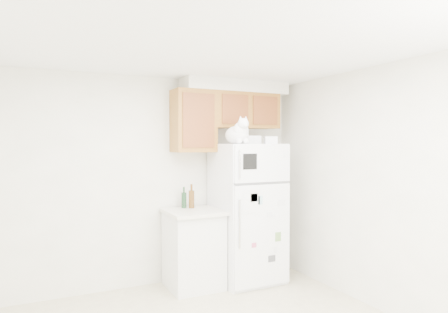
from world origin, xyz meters
TOP-DOWN VIEW (x-y plane):
  - room_shell at (0.12, 0.24)m, footprint 3.84×4.04m
  - refrigerator at (1.13, 1.61)m, footprint 0.76×0.78m
  - base_counter at (0.44, 1.68)m, footprint 0.64×0.64m
  - cat at (0.89, 1.40)m, footprint 0.31×0.46m
  - storage_box_back at (1.22, 1.63)m, footprint 0.21×0.17m
  - storage_box_front at (1.38, 1.47)m, footprint 0.18×0.16m
  - bottle_green at (0.39, 1.86)m, footprint 0.06×0.06m
  - bottle_amber at (0.47, 1.82)m, footprint 0.07×0.07m

SIDE VIEW (x-z plane):
  - base_counter at x=0.44m, z-range 0.00..0.92m
  - refrigerator at x=1.13m, z-range 0.00..1.70m
  - bottle_green at x=0.39m, z-range 0.92..1.18m
  - bottle_amber at x=0.47m, z-range 0.92..1.21m
  - room_shell at x=0.12m, z-range 0.41..2.93m
  - storage_box_front at x=1.38m, z-range 1.70..1.79m
  - storage_box_back at x=1.22m, z-range 1.70..1.80m
  - cat at x=0.89m, z-range 1.66..1.98m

